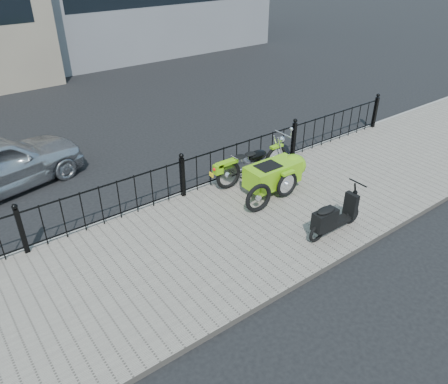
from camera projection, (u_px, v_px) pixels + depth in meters
ground at (216, 225)px, 9.27m from camera, size 120.00×120.00×0.00m
sidewalk at (231, 234)px, 8.89m from camera, size 30.00×3.80×0.12m
curb at (180, 195)px, 10.23m from camera, size 30.00×0.10×0.12m
iron_fence at (182, 178)px, 9.87m from camera, size 14.11×0.11×1.08m
motorcycle_sidecar at (274, 169)px, 10.19m from camera, size 2.28×1.48×0.98m
scooter at (333, 218)px, 8.62m from camera, size 1.45×0.42×0.98m
spare_tire at (258, 198)px, 9.36m from camera, size 0.68×0.14×0.67m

